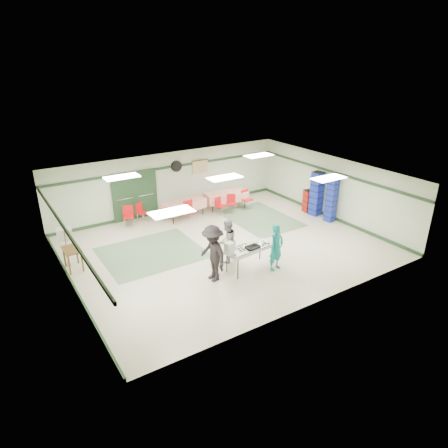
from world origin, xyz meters
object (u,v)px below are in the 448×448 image
volunteer_dark (213,253)px  chair_loose_a (141,211)px  chair_d (189,209)px  chair_b (220,204)px  broom (66,247)px  serving_table (250,249)px  volunteer_grey (227,241)px  office_printer (64,234)px  dining_table_b (184,205)px  crate_stack_red (308,201)px  crate_stack_blue_b (331,200)px  dining_table_a (226,196)px  volunteer_teal (276,247)px  crate_stack_blue_a (317,194)px  printer_table (72,252)px  chair_c (246,197)px  chair_a (232,201)px  chair_loose_b (128,214)px

volunteer_dark → chair_loose_a: 5.71m
chair_d → chair_b: bearing=-5.9°
chair_b → broom: 6.89m
serving_table → chair_b: bearing=63.3°
volunteer_grey → office_printer: (-4.60, 3.21, 0.17)m
dining_table_b → crate_stack_red: (5.08, -2.43, -0.05)m
dining_table_b → chair_b: bearing=-30.5°
volunteer_dark → broom: bearing=-134.9°
volunteer_dark → chair_d: size_ratio=2.01×
crate_stack_blue_b → office_printer: size_ratio=3.82×
dining_table_a → office_printer: bearing=-162.9°
chair_d → crate_stack_red: size_ratio=0.90×
volunteer_grey → chair_b: 4.41m
volunteer_teal → broom: volunteer_teal is taller
crate_stack_blue_b → serving_table: bearing=-164.2°
dining_table_b → volunteer_teal: bearing=-94.9°
crate_stack_blue_a → printer_table: bearing=175.8°
volunteer_dark → chair_c: size_ratio=2.08×
dining_table_a → office_printer: 7.53m
crate_stack_blue_a → office_printer: (-10.30, 1.66, -0.05)m
chair_c → crate_stack_red: bearing=-48.3°
chair_b → chair_loose_a: bearing=141.3°
crate_stack_red → printer_table: 10.30m
chair_a → chair_loose_b: chair_loose_b is taller
chair_loose_a → chair_loose_b: size_ratio=0.96×
dining_table_a → chair_loose_b: (-4.62, 0.28, -0.01)m
dining_table_a → crate_stack_red: 3.76m
volunteer_grey → chair_loose_b: (-1.80, 4.72, -0.22)m
crate_stack_red → printer_table: size_ratio=1.28×
serving_table → chair_a: 5.28m
crate_stack_blue_b → printer_table: (-10.30, 1.63, -0.34)m
dining_table_b → chair_b: 1.60m
volunteer_teal → crate_stack_blue_a: 5.44m
chair_a → crate_stack_red: crate_stack_red is taller
chair_b → printer_table: 6.90m
printer_table → dining_table_b: bearing=21.4°
crate_stack_blue_b → chair_d: bearing=147.9°
broom → chair_loose_b: bearing=20.3°
printer_table → chair_a: bearing=11.2°
chair_a → chair_loose_b: (-4.55, 0.86, 0.05)m
volunteer_teal → volunteer_grey: (-1.07, 1.32, -0.02)m
chair_b → chair_c: 1.44m
chair_loose_a → crate_stack_blue_a: (6.87, -3.36, 0.46)m
chair_loose_a → crate_stack_blue_b: size_ratio=0.45×
office_printer → crate_stack_red: bearing=0.7°
chair_loose_a → printer_table: bearing=-172.6°
chair_c → office_printer: size_ratio=1.77×
chair_b → chair_a: bearing=-20.9°
dining_table_b → crate_stack_blue_b: 6.33m
volunteer_dark → broom: volunteer_dark is taller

